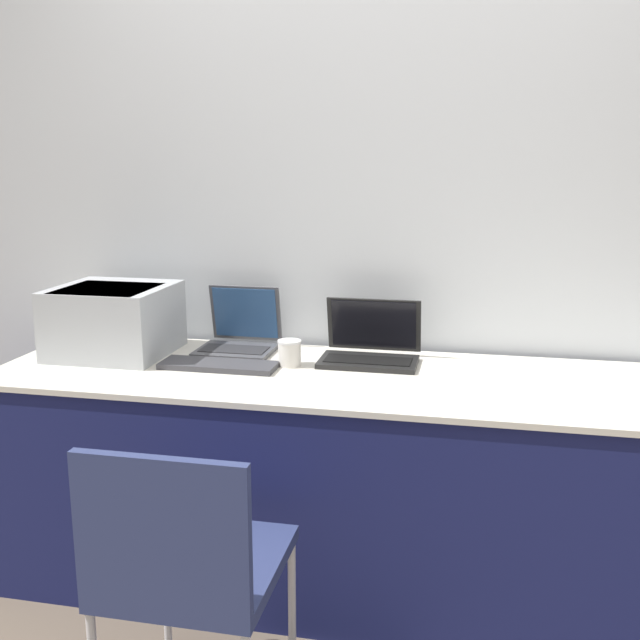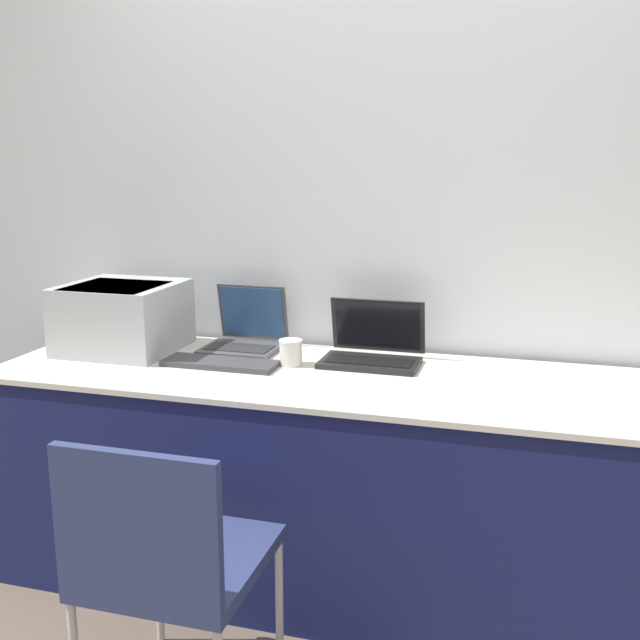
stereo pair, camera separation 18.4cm
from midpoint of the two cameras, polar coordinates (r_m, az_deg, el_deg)
The scene contains 8 objects.
wall_back at distance 2.90m, azimuth 2.86°, elevation 7.88°, with size 8.00×0.05×2.60m.
table at distance 2.72m, azimuth 1.15°, elevation -12.24°, with size 2.59×0.75×0.79m.
printer at distance 2.96m, azimuth -17.18°, elevation 0.16°, with size 0.42×0.41×0.26m.
laptop_left at distance 2.92m, azimuth -7.98°, elevation -1.28°, with size 0.28×0.28×0.24m.
laptop_right at distance 2.74m, azimuth 2.03°, elevation -2.15°, with size 0.35×0.27×0.22m.
external_keyboard at distance 2.70m, azimuth -9.68°, elevation -3.44°, with size 0.42×0.14×0.02m.
coffee_cup at distance 2.69m, azimuth -4.30°, elevation -2.54°, with size 0.09×0.09×0.09m.
chair at distance 2.07m, azimuth -12.74°, elevation -17.52°, with size 0.44×0.48×0.85m.
Camera 1 is at (0.37, -2.09, 1.53)m, focal length 42.00 mm.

